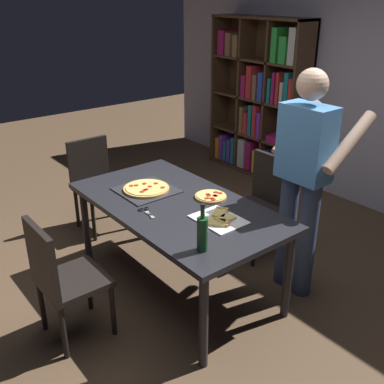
{
  "coord_description": "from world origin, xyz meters",
  "views": [
    {
      "loc": [
        2.49,
        -1.84,
        2.22
      ],
      "look_at": [
        0.0,
        0.15,
        0.8
      ],
      "focal_mm": 42.33,
      "sensor_mm": 36.0,
      "label": 1
    }
  ],
  "objects": [
    {
      "name": "second_pizza_plain",
      "position": [
        0.09,
        0.27,
        0.76
      ],
      "size": [
        0.25,
        0.25,
        0.03
      ],
      "color": "tan",
      "rests_on": "dining_table"
    },
    {
      "name": "bookshelf",
      "position": [
        -1.4,
        2.37,
        0.92
      ],
      "size": [
        1.4,
        0.35,
        1.95
      ],
      "color": "#513823",
      "rests_on": "ground_plane"
    },
    {
      "name": "kitchen_scissors",
      "position": [
        -0.02,
        -0.26,
        0.76
      ],
      "size": [
        0.2,
        0.09,
        0.01
      ],
      "color": "silver",
      "rests_on": "dining_table"
    },
    {
      "name": "back_wall",
      "position": [
        0.0,
        2.6,
        1.4
      ],
      "size": [
        6.4,
        0.1,
        2.8
      ],
      "primitive_type": "cube",
      "color": "#BCB7C6",
      "rests_on": "ground_plane"
    },
    {
      "name": "pizza_slices_on_towel",
      "position": [
        0.42,
        0.07,
        0.76
      ],
      "size": [
        0.36,
        0.29,
        0.03
      ],
      "color": "white",
      "rests_on": "dining_table"
    },
    {
      "name": "chair_near_camera",
      "position": [
        -0.0,
        -0.96,
        0.51
      ],
      "size": [
        0.42,
        0.42,
        0.9
      ],
      "color": "black",
      "rests_on": "ground_plane"
    },
    {
      "name": "chair_left_end",
      "position": [
        -1.36,
        0.0,
        0.51
      ],
      "size": [
        0.42,
        0.42,
        0.9
      ],
      "color": "black",
      "rests_on": "ground_plane"
    },
    {
      "name": "ground_plane",
      "position": [
        0.0,
        0.0,
        0.0
      ],
      "size": [
        12.0,
        12.0,
        0.0
      ],
      "primitive_type": "plane",
      "color": "brown"
    },
    {
      "name": "dining_table",
      "position": [
        0.0,
        0.0,
        0.68
      ],
      "size": [
        1.75,
        0.95,
        0.75
      ],
      "color": "#232328",
      "rests_on": "ground_plane"
    },
    {
      "name": "wine_bottle",
      "position": [
        0.64,
        -0.28,
        0.87
      ],
      "size": [
        0.07,
        0.07,
        0.32
      ],
      "color": "#194723",
      "rests_on": "dining_table"
    },
    {
      "name": "person_serving_pizza",
      "position": [
        0.59,
        0.74,
        1.0
      ],
      "size": [
        0.55,
        0.54,
        1.75
      ],
      "color": "#38476B",
      "rests_on": "ground_plane"
    },
    {
      "name": "pepperoni_pizza_on_tray",
      "position": [
        -0.34,
        -0.05,
        0.77
      ],
      "size": [
        0.43,
        0.43,
        0.04
      ],
      "color": "#2D2D33",
      "rests_on": "dining_table"
    },
    {
      "name": "chair_far_side",
      "position": [
        0.0,
        0.96,
        0.51
      ],
      "size": [
        0.42,
        0.42,
        0.9
      ],
      "color": "black",
      "rests_on": "ground_plane"
    }
  ]
}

